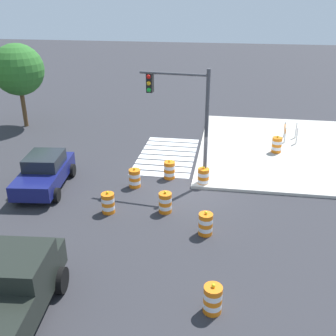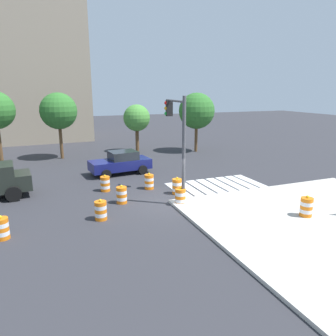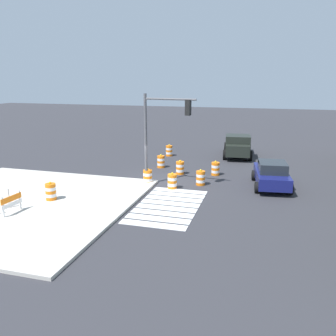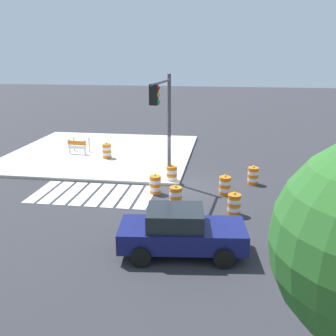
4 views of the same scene
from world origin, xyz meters
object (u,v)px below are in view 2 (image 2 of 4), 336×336
(traffic_barrel_median_near, at_px, (101,210))
(street_tree_streetside_far, at_px, (59,111))
(traffic_barrel_crosswalk_end, at_px, (177,186))
(sports_car, at_px, (121,163))
(street_tree_streetside_mid, at_px, (137,118))
(traffic_barrel_lane_center, at_px, (2,229))
(traffic_barrel_median_far, at_px, (180,197))
(traffic_barrel_on_sidewalk, at_px, (306,207))
(traffic_light_pole, at_px, (177,129))
(street_tree_corner_lot, at_px, (197,111))
(traffic_barrel_near_corner, at_px, (122,195))
(traffic_barrel_far_curb, at_px, (105,184))
(traffic_barrel_opposite_curb, at_px, (149,182))

(traffic_barrel_median_near, xyz_separation_m, street_tree_streetside_far, (-0.75, 15.01, 3.69))
(traffic_barrel_crosswalk_end, bearing_deg, sports_car, 108.52)
(traffic_barrel_crosswalk_end, xyz_separation_m, street_tree_streetside_mid, (1.52, 13.36, 2.82))
(traffic_barrel_lane_center, bearing_deg, traffic_barrel_median_far, 6.21)
(traffic_barrel_crosswalk_end, xyz_separation_m, traffic_barrel_median_far, (-0.57, -1.77, 0.00))
(traffic_barrel_on_sidewalk, bearing_deg, street_tree_streetside_mid, 97.88)
(traffic_barrel_crosswalk_end, height_order, traffic_light_pole, traffic_light_pole)
(street_tree_corner_lot, bearing_deg, traffic_barrel_median_near, -130.90)
(traffic_barrel_lane_center, bearing_deg, street_tree_streetside_mid, 56.96)
(traffic_barrel_near_corner, distance_m, street_tree_streetside_mid, 14.82)
(sports_car, bearing_deg, traffic_barrel_far_curb, -116.61)
(traffic_light_pole, distance_m, street_tree_streetside_far, 14.50)
(traffic_barrel_median_far, bearing_deg, traffic_barrel_on_sidewalk, -39.57)
(traffic_barrel_far_curb, distance_m, street_tree_streetside_mid, 12.80)
(traffic_barrel_lane_center, relative_size, traffic_barrel_opposite_curb, 1.00)
(traffic_barrel_on_sidewalk, distance_m, traffic_light_pole, 7.47)
(traffic_barrel_crosswalk_end, distance_m, street_tree_streetside_far, 14.47)
(traffic_barrel_crosswalk_end, height_order, street_tree_streetside_mid, street_tree_streetside_mid)
(traffic_barrel_far_curb, xyz_separation_m, traffic_barrel_opposite_curb, (2.59, -0.55, 0.00))
(traffic_barrel_far_curb, bearing_deg, traffic_light_pole, -38.32)
(traffic_barrel_opposite_curb, bearing_deg, street_tree_corner_lot, 50.48)
(traffic_barrel_far_curb, distance_m, street_tree_corner_lot, 14.60)
(traffic_barrel_crosswalk_end, xyz_separation_m, street_tree_corner_lot, (6.91, 11.37, 3.49))
(street_tree_streetside_mid, relative_size, street_tree_corner_lot, 0.81)
(traffic_light_pole, bearing_deg, street_tree_corner_lot, 59.02)
(sports_car, relative_size, traffic_barrel_opposite_curb, 4.39)
(traffic_barrel_near_corner, bearing_deg, street_tree_corner_lot, 48.69)
(traffic_barrel_near_corner, xyz_separation_m, street_tree_corner_lot, (10.29, 11.71, 3.49))
(traffic_barrel_far_curb, xyz_separation_m, traffic_barrel_on_sidewalk, (7.95, -7.74, 0.15))
(sports_car, relative_size, traffic_barrel_median_far, 4.39)
(traffic_barrel_median_far, relative_size, street_tree_streetside_far, 0.18)
(traffic_barrel_median_far, height_order, traffic_barrel_opposite_curb, same)
(traffic_barrel_median_near, distance_m, street_tree_streetside_mid, 17.02)
(traffic_barrel_on_sidewalk, height_order, street_tree_corner_lot, street_tree_corner_lot)
(traffic_barrel_on_sidewalk, bearing_deg, traffic_barrel_lane_center, 167.10)
(traffic_barrel_on_sidewalk, distance_m, street_tree_corner_lot, 17.58)
(traffic_barrel_near_corner, distance_m, traffic_light_pole, 4.63)
(traffic_barrel_median_near, bearing_deg, traffic_barrel_near_corner, 51.87)
(traffic_barrel_median_near, xyz_separation_m, traffic_barrel_opposite_curb, (3.61, 3.70, 0.00))
(traffic_barrel_crosswalk_end, distance_m, traffic_barrel_on_sidewalk, 7.03)
(traffic_barrel_median_far, distance_m, traffic_light_pole, 3.63)
(traffic_barrel_median_far, relative_size, traffic_barrel_far_curb, 1.00)
(traffic_barrel_far_curb, relative_size, street_tree_streetside_far, 0.18)
(street_tree_streetside_mid, height_order, street_tree_corner_lot, street_tree_corner_lot)
(traffic_barrel_near_corner, xyz_separation_m, traffic_barrel_crosswalk_end, (3.38, 0.34, 0.00))
(traffic_barrel_near_corner, xyz_separation_m, traffic_barrel_far_curb, (-0.42, 2.41, 0.00))
(traffic_barrel_crosswalk_end, height_order, traffic_barrel_opposite_curb, same)
(traffic_barrel_median_far, bearing_deg, street_tree_corner_lot, 60.33)
(traffic_barrel_median_far, bearing_deg, street_tree_streetside_far, 108.88)
(traffic_barrel_near_corner, xyz_separation_m, traffic_barrel_lane_center, (-5.54, -2.33, 0.00))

